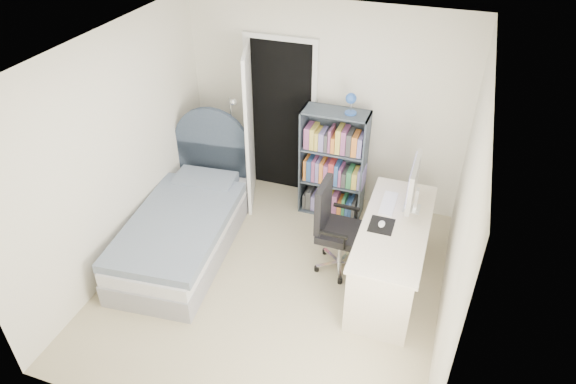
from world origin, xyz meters
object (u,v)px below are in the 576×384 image
(floor_lamp, at_px, (235,160))
(bookcase, at_px, (333,167))
(nightstand, at_px, (229,160))
(bed, at_px, (187,224))
(office_chair, at_px, (334,223))
(desk, at_px, (392,252))

(floor_lamp, height_order, bookcase, bookcase)
(nightstand, bearing_deg, bookcase, -6.20)
(bed, distance_m, office_chair, 1.70)
(desk, height_order, office_chair, desk)
(nightstand, xyz_separation_m, desk, (2.38, -1.21, 0.06))
(nightstand, relative_size, office_chair, 0.53)
(nightstand, height_order, desk, desk)
(nightstand, xyz_separation_m, office_chair, (1.74, -1.13, 0.21))
(bookcase, relative_size, office_chair, 1.55)
(nightstand, xyz_separation_m, floor_lamp, (0.23, -0.29, 0.21))
(nightstand, relative_size, bookcase, 0.34)
(nightstand, height_order, floor_lamp, floor_lamp)
(bed, relative_size, office_chair, 2.08)
(bookcase, distance_m, office_chair, 1.01)
(office_chair, bearing_deg, bookcase, 105.52)
(desk, bearing_deg, bed, -176.74)
(desk, bearing_deg, nightstand, 153.06)
(floor_lamp, bearing_deg, office_chair, -29.21)
(floor_lamp, xyz_separation_m, desk, (2.15, -0.92, -0.15))
(office_chair, bearing_deg, floor_lamp, 150.79)
(floor_lamp, distance_m, desk, 2.34)
(nightstand, distance_m, office_chair, 2.09)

